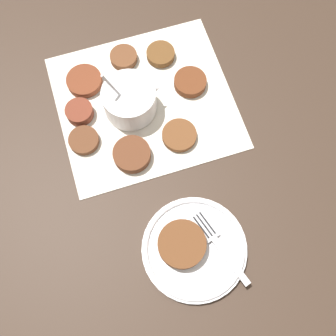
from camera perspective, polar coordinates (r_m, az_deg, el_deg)
The scene contains 14 objects.
ground_plane at distance 0.83m, azimuth -4.63°, elevation 8.76°, with size 4.00×4.00×0.00m, color #38281E.
napkin at distance 0.83m, azimuth -3.34°, elevation 9.55°, with size 0.38×0.35×0.00m.
sauce_bowl at distance 0.80m, azimuth -5.45°, elevation 9.34°, with size 0.12×0.11×0.13m.
fritter_0 at distance 0.83m, azimuth -12.72°, elevation 7.96°, with size 0.06×0.06×0.02m.
fritter_1 at distance 0.88m, azimuth -6.31°, elevation 15.70°, with size 0.06×0.06×0.02m.
fritter_2 at distance 0.85m, azimuth 3.24°, elevation 12.34°, with size 0.07×0.07×0.02m.
fritter_3 at distance 0.79m, azimuth 1.65°, elevation 4.76°, with size 0.07×0.07×0.01m.
fritter_4 at distance 0.80m, azimuth -12.11°, elevation 3.95°, with size 0.06×0.06×0.01m.
fritter_5 at distance 0.88m, azimuth -1.08°, elevation 16.19°, with size 0.06×0.06×0.02m.
fritter_6 at distance 0.77m, azimuth -5.26°, elevation 1.98°, with size 0.07×0.07×0.02m.
fritter_7 at distance 0.87m, azimuth -12.04°, elevation 12.26°, with size 0.07×0.07×0.02m.
serving_plate at distance 0.73m, azimuth 3.84°, elevation -11.62°, with size 0.19×0.19×0.02m.
fritter_on_plate at distance 0.71m, azimuth 2.02°, elevation -11.00°, with size 0.09×0.09×0.02m.
fork at distance 0.73m, azimuth 6.77°, elevation -10.24°, with size 0.08×0.15×0.00m.
Camera 1 is at (-0.03, -0.39, 0.74)m, focal length 42.00 mm.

